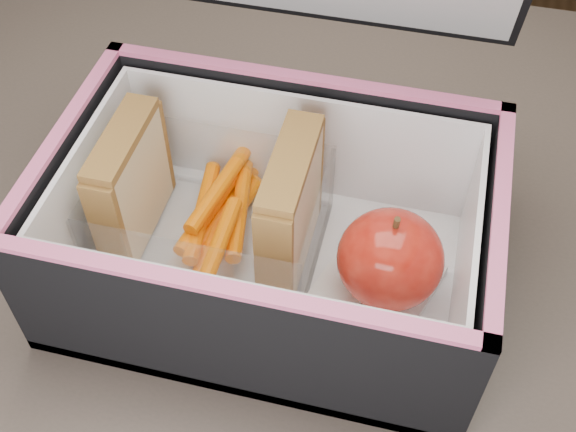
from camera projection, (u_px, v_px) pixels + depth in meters
name	position (u px, v px, depth m)	size (l,w,h in m)	color
kitchen_table	(286.00, 309.00, 0.65)	(1.20, 0.80, 0.75)	brown
lunch_bag	(273.00, 216.00, 0.52)	(0.31, 0.29, 0.30)	black
plastic_tub	(211.00, 213.00, 0.54)	(0.17, 0.12, 0.07)	white
sandwich_left	(131.00, 183.00, 0.54)	(0.02, 0.09, 0.10)	beige
sandwich_right	(291.00, 209.00, 0.52)	(0.03, 0.09, 0.11)	beige
carrot_sticks	(220.00, 215.00, 0.56)	(0.06, 0.16, 0.03)	#F56903
paper_napkin	(378.00, 283.00, 0.54)	(0.08, 0.08, 0.01)	white
red_apple	(390.00, 259.00, 0.50)	(0.09, 0.09, 0.08)	#970C07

